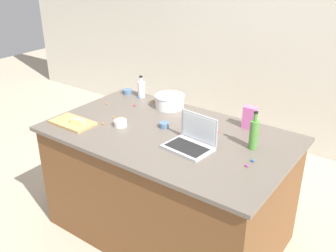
{
  "coord_description": "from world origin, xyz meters",
  "views": [
    {
      "loc": [
        1.47,
        -2.05,
        2.13
      ],
      "look_at": [
        0.0,
        0.0,
        0.95
      ],
      "focal_mm": 40.92,
      "sensor_mm": 36.0,
      "label": 1
    }
  ],
  "objects_px": {
    "cutting_board": "(73,123)",
    "ramekin_medium": "(120,123)",
    "laptop": "(192,141)",
    "bottle_olive": "(254,134)",
    "mixing_bowl_large": "(170,101)",
    "butter_stick_left": "(78,121)",
    "candy_bag": "(249,118)",
    "ramekin_small": "(127,92)",
    "ramekin_wide": "(164,125)",
    "bottle_vinegar": "(141,89)"
  },
  "relations": [
    {
      "from": "ramekin_small",
      "to": "ramekin_medium",
      "type": "height_order",
      "value": "ramekin_medium"
    },
    {
      "from": "cutting_board",
      "to": "candy_bag",
      "type": "height_order",
      "value": "candy_bag"
    },
    {
      "from": "laptop",
      "to": "ramekin_small",
      "type": "distance_m",
      "value": 1.17
    },
    {
      "from": "butter_stick_left",
      "to": "ramekin_wide",
      "type": "bearing_deg",
      "value": 33.07
    },
    {
      "from": "mixing_bowl_large",
      "to": "butter_stick_left",
      "type": "height_order",
      "value": "mixing_bowl_large"
    },
    {
      "from": "laptop",
      "to": "butter_stick_left",
      "type": "height_order",
      "value": "laptop"
    },
    {
      "from": "mixing_bowl_large",
      "to": "butter_stick_left",
      "type": "xyz_separation_m",
      "value": [
        -0.35,
        -0.71,
        -0.02
      ]
    },
    {
      "from": "bottle_vinegar",
      "to": "ramekin_wide",
      "type": "bearing_deg",
      "value": -36.23
    },
    {
      "from": "cutting_board",
      "to": "ramekin_small",
      "type": "height_order",
      "value": "ramekin_small"
    },
    {
      "from": "mixing_bowl_large",
      "to": "ramekin_medium",
      "type": "xyz_separation_m",
      "value": [
        -0.08,
        -0.52,
        -0.03
      ]
    },
    {
      "from": "mixing_bowl_large",
      "to": "cutting_board",
      "type": "height_order",
      "value": "mixing_bowl_large"
    },
    {
      "from": "mixing_bowl_large",
      "to": "ramekin_medium",
      "type": "height_order",
      "value": "mixing_bowl_large"
    },
    {
      "from": "cutting_board",
      "to": "ramekin_medium",
      "type": "height_order",
      "value": "ramekin_medium"
    },
    {
      "from": "bottle_vinegar",
      "to": "ramekin_wide",
      "type": "relative_size",
      "value": 2.6
    },
    {
      "from": "ramekin_wide",
      "to": "ramekin_small",
      "type": "bearing_deg",
      "value": 151.18
    },
    {
      "from": "laptop",
      "to": "bottle_vinegar",
      "type": "distance_m",
      "value": 1.05
    },
    {
      "from": "cutting_board",
      "to": "butter_stick_left",
      "type": "height_order",
      "value": "butter_stick_left"
    },
    {
      "from": "bottle_olive",
      "to": "candy_bag",
      "type": "bearing_deg",
      "value": 119.52
    },
    {
      "from": "ramekin_small",
      "to": "ramekin_wide",
      "type": "distance_m",
      "value": 0.81
    },
    {
      "from": "laptop",
      "to": "candy_bag",
      "type": "xyz_separation_m",
      "value": [
        0.18,
        0.51,
        0.04
      ]
    },
    {
      "from": "butter_stick_left",
      "to": "ramekin_wide",
      "type": "height_order",
      "value": "butter_stick_left"
    },
    {
      "from": "candy_bag",
      "to": "bottle_olive",
      "type": "bearing_deg",
      "value": -60.48
    },
    {
      "from": "laptop",
      "to": "cutting_board",
      "type": "bearing_deg",
      "value": -167.41
    },
    {
      "from": "ramekin_medium",
      "to": "ramekin_wide",
      "type": "xyz_separation_m",
      "value": [
        0.28,
        0.18,
        -0.01
      ]
    },
    {
      "from": "ramekin_wide",
      "to": "bottle_olive",
      "type": "bearing_deg",
      "value": 6.67
    },
    {
      "from": "ramekin_wide",
      "to": "ramekin_medium",
      "type": "bearing_deg",
      "value": -147.9
    },
    {
      "from": "ramekin_wide",
      "to": "cutting_board",
      "type": "bearing_deg",
      "value": -149.5
    },
    {
      "from": "ramekin_medium",
      "to": "candy_bag",
      "type": "distance_m",
      "value": 0.97
    },
    {
      "from": "bottle_olive",
      "to": "candy_bag",
      "type": "distance_m",
      "value": 0.32
    },
    {
      "from": "mixing_bowl_large",
      "to": "ramekin_small",
      "type": "relative_size",
      "value": 2.99
    },
    {
      "from": "butter_stick_left",
      "to": "laptop",
      "type": "bearing_deg",
      "value": 13.38
    },
    {
      "from": "ramekin_small",
      "to": "butter_stick_left",
      "type": "bearing_deg",
      "value": -78.27
    },
    {
      "from": "laptop",
      "to": "cutting_board",
      "type": "xyz_separation_m",
      "value": [
        -0.95,
        -0.21,
        -0.04
      ]
    },
    {
      "from": "ramekin_medium",
      "to": "candy_bag",
      "type": "height_order",
      "value": "candy_bag"
    },
    {
      "from": "laptop",
      "to": "candy_bag",
      "type": "relative_size",
      "value": 1.95
    },
    {
      "from": "laptop",
      "to": "ramekin_wide",
      "type": "relative_size",
      "value": 4.41
    },
    {
      "from": "butter_stick_left",
      "to": "ramekin_small",
      "type": "xyz_separation_m",
      "value": [
        -0.16,
        0.75,
        -0.01
      ]
    },
    {
      "from": "butter_stick_left",
      "to": "candy_bag",
      "type": "xyz_separation_m",
      "value": [
        1.07,
        0.72,
        0.05
      ]
    },
    {
      "from": "mixing_bowl_large",
      "to": "laptop",
      "type": "bearing_deg",
      "value": -42.76
    },
    {
      "from": "ramekin_medium",
      "to": "bottle_vinegar",
      "type": "bearing_deg",
      "value": 114.91
    },
    {
      "from": "bottle_olive",
      "to": "ramekin_medium",
      "type": "relative_size",
      "value": 2.77
    },
    {
      "from": "ramekin_small",
      "to": "ramekin_wide",
      "type": "height_order",
      "value": "ramekin_small"
    },
    {
      "from": "ramekin_medium",
      "to": "ramekin_wide",
      "type": "bearing_deg",
      "value": 32.1
    },
    {
      "from": "candy_bag",
      "to": "cutting_board",
      "type": "bearing_deg",
      "value": -147.54
    },
    {
      "from": "candy_bag",
      "to": "butter_stick_left",
      "type": "bearing_deg",
      "value": -146.16
    },
    {
      "from": "cutting_board",
      "to": "ramekin_medium",
      "type": "bearing_deg",
      "value": 29.08
    },
    {
      "from": "butter_stick_left",
      "to": "ramekin_wide",
      "type": "distance_m",
      "value": 0.66
    },
    {
      "from": "mixing_bowl_large",
      "to": "ramekin_medium",
      "type": "relative_size",
      "value": 2.59
    },
    {
      "from": "bottle_vinegar",
      "to": "ramekin_medium",
      "type": "height_order",
      "value": "bottle_vinegar"
    },
    {
      "from": "ramekin_small",
      "to": "bottle_olive",
      "type": "bearing_deg",
      "value": -12.56
    }
  ]
}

